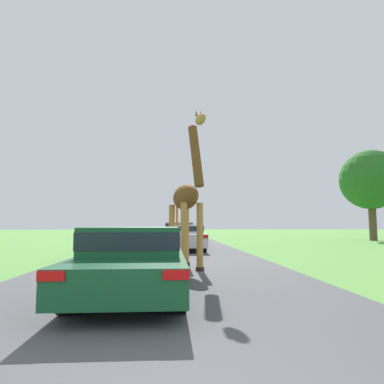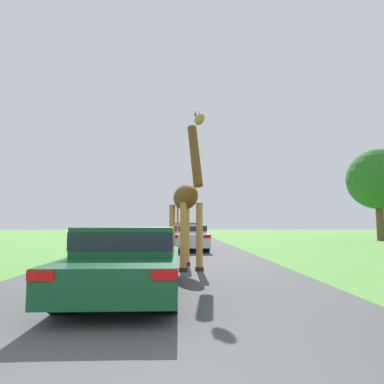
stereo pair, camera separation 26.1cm
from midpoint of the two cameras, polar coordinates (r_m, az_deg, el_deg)
name	(u,v)px [view 2 (the right image)]	position (r m, az deg, el deg)	size (l,w,h in m)	color
road	(174,239)	(31.44, -2.82, -7.80)	(7.64, 120.00, 0.00)	#4C4C4F
giraffe_near_road	(186,201)	(10.59, -0.23, -1.55)	(1.10, 2.65, 4.60)	#B77F3D
car_lead_maroon	(129,258)	(6.94, -9.39, -10.81)	(1.93, 4.69, 1.31)	#144C28
car_queue_right	(124,242)	(13.55, -10.67, -8.18)	(1.97, 4.38, 1.25)	#561914
car_queue_left	(186,232)	(29.08, -0.68, -6.60)	(1.81, 4.53, 1.32)	black
car_far_ahead	(189,237)	(17.93, -0.05, -7.44)	(1.87, 4.33, 1.32)	silver
car_verge_right	(183,232)	(23.01, -1.13, -6.74)	(1.96, 4.60, 1.50)	silver
tree_left_edge	(378,179)	(31.86, 28.81, 1.85)	(4.91, 4.91, 7.47)	brown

